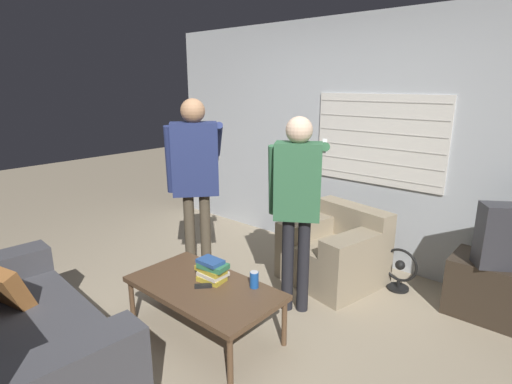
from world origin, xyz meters
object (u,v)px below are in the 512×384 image
book_stack (212,270)px  soda_can (254,280)px  person_left_standing (195,169)px  coffee_table (204,290)px  floor_fan (400,270)px  spare_remote (203,286)px  person_right_standing (298,193)px  armchair_beige (336,251)px  couch_blue (6,343)px

book_stack → soda_can: size_ratio=2.11×
person_left_standing → coffee_table: bearing=-88.1°
person_left_standing → floor_fan: 2.12m
coffee_table → soda_can: 0.39m
spare_remote → book_stack: bearing=146.3°
person_right_standing → floor_fan: 1.35m
person_left_standing → floor_fan: (1.55, 1.11, -0.92)m
armchair_beige → person_right_standing: bearing=102.7°
armchair_beige → coffee_table: armchair_beige is taller
spare_remote → soda_can: bearing=82.8°
floor_fan → couch_blue: bearing=-115.3°
book_stack → coffee_table: bearing=-82.7°
couch_blue → person_right_standing: (0.80, 1.94, 0.70)m
couch_blue → person_left_standing: 1.92m
couch_blue → spare_remote: 1.28m
person_right_standing → soda_can: person_right_standing is taller
spare_remote → floor_fan: spare_remote is taller
book_stack → floor_fan: bearing=60.7°
soda_can → armchair_beige: bearing=90.1°
book_stack → floor_fan: 1.81m
coffee_table → person_right_standing: 1.05m
book_stack → spare_remote: (0.03, -0.12, -0.07)m
couch_blue → coffee_table: size_ratio=1.52×
coffee_table → spare_remote: 0.05m
coffee_table → floor_fan: same height
coffee_table → person_left_standing: 1.15m
person_right_standing → floor_fan: (0.55, 0.91, -0.84)m
armchair_beige → soda_can: bearing=102.0°
couch_blue → person_left_standing: bearing=101.4°
coffee_table → person_right_standing: (0.31, 0.75, 0.66)m
armchair_beige → soda_can: size_ratio=7.66×
armchair_beige → soda_can: (0.00, -1.21, 0.17)m
armchair_beige → spare_remote: armchair_beige is taller
couch_blue → soda_can: (0.79, 1.42, 0.14)m
person_right_standing → book_stack: (-0.33, -0.65, -0.54)m
person_left_standing → floor_fan: size_ratio=4.30×
couch_blue → spare_remote: (0.50, 1.17, 0.09)m
spare_remote → person_left_standing: bearing=-177.0°
couch_blue → person_left_standing: person_left_standing is taller
soda_can → floor_fan: 1.56m
armchair_beige → person_left_standing: (-1.00, -0.89, 0.82)m
person_left_standing → floor_fan: bearing=-14.2°
book_stack → soda_can: book_stack is taller
armchair_beige → spare_remote: 1.49m
armchair_beige → spare_remote: (-0.28, -1.46, 0.12)m
person_left_standing → person_right_standing: 1.03m
couch_blue → armchair_beige: size_ratio=1.86×
armchair_beige → coffee_table: size_ratio=0.82×
couch_blue → book_stack: size_ratio=6.78×
couch_blue → person_left_standing: (-0.21, 1.74, 0.79)m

